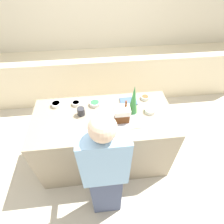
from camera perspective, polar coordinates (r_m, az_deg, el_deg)
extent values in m
plane|color=beige|center=(2.92, -2.17, -14.43)|extent=(12.00, 12.00, 0.00)
cube|color=beige|center=(3.69, -5.65, 25.17)|extent=(8.00, 0.05, 2.60)
cube|color=beige|center=(3.76, -4.56, 11.54)|extent=(6.00, 0.60, 0.94)
cube|color=gray|center=(2.53, -2.45, -8.86)|extent=(1.78, 0.84, 0.94)
cube|color=#B2B2BC|center=(2.12, 3.17, -2.56)|extent=(0.41, 0.30, 0.01)
cube|color=brown|center=(2.08, 3.23, -1.37)|extent=(0.16, 0.14, 0.12)
cube|color=white|center=(2.01, 3.34, 0.54)|extent=(0.18, 0.15, 0.07)
cylinder|color=brown|center=(1.98, 4.60, 2.69)|extent=(0.02, 0.02, 0.08)
cone|color=#33843D|center=(2.10, 7.04, 3.94)|extent=(0.12, 0.12, 0.41)
cylinder|color=silver|center=(2.32, -5.61, 2.80)|extent=(0.14, 0.14, 0.05)
cylinder|color=green|center=(2.31, -5.64, 3.13)|extent=(0.11, 0.11, 0.01)
cylinder|color=silver|center=(2.36, -11.67, 2.78)|extent=(0.11, 0.11, 0.04)
cylinder|color=#4770DB|center=(2.35, -11.72, 3.05)|extent=(0.09, 0.09, 0.01)
cylinder|color=white|center=(2.41, -17.75, 2.43)|extent=(0.12, 0.12, 0.05)
cylinder|color=white|center=(2.40, -17.85, 2.75)|extent=(0.10, 0.10, 0.01)
cylinder|color=white|center=(2.26, 12.33, 0.53)|extent=(0.14, 0.14, 0.05)
cylinder|color=green|center=(2.25, 12.40, 0.85)|extent=(0.11, 0.11, 0.01)
cylinder|color=silver|center=(2.45, 10.71, 4.68)|extent=(0.11, 0.11, 0.04)
cylinder|color=brown|center=(2.44, 10.76, 4.97)|extent=(0.09, 0.09, 0.01)
cube|color=#3F598C|center=(2.37, 5.37, 3.48)|extent=(0.22, 0.16, 0.02)
cylinder|color=#2D2D33|center=(2.19, -10.07, 0.16)|extent=(0.09, 0.09, 0.10)
cube|color=#424C6B|center=(2.25, -1.86, -24.64)|extent=(0.33, 0.18, 0.80)
cube|color=#8CB7E0|center=(1.60, -2.47, -15.30)|extent=(0.43, 0.20, 0.63)
sphere|color=beige|center=(1.25, -3.05, -5.36)|extent=(0.22, 0.22, 0.22)
cylinder|color=beige|center=(1.61, -3.25, -6.12)|extent=(0.07, 0.43, 0.07)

